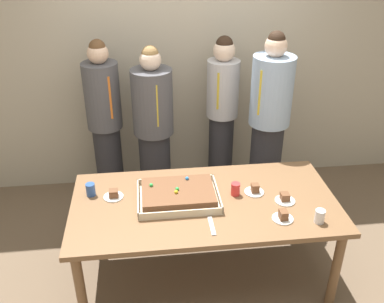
{
  "coord_description": "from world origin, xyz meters",
  "views": [
    {
      "loc": [
        -0.4,
        -2.61,
        2.6
      ],
      "look_at": [
        -0.08,
        0.15,
        1.08
      ],
      "focal_mm": 40.21,
      "sensor_mm": 36.0,
      "label": 1
    }
  ],
  "objects_px": {
    "sheet_cake": "(178,195)",
    "drink_cup_nearest": "(235,189)",
    "plated_slice_far_left": "(255,190)",
    "drink_cup_far_end": "(91,190)",
    "person_green_shirt_behind": "(154,130)",
    "plated_slice_far_right": "(114,195)",
    "plated_slice_near_left": "(283,217)",
    "cake_server_utensil": "(212,226)",
    "person_serving_front": "(105,123)",
    "plated_slice_near_right": "(285,199)",
    "person_striped_tie_right": "(269,124)",
    "drink_cup_middle": "(320,216)",
    "party_table": "(205,209)",
    "person_far_right_suit": "(222,115)"
  },
  "relations": [
    {
      "from": "plated_slice_far_right",
      "to": "plated_slice_far_left",
      "type": "bearing_deg",
      "value": -3.39
    },
    {
      "from": "plated_slice_far_left",
      "to": "drink_cup_far_end",
      "type": "relative_size",
      "value": 1.5
    },
    {
      "from": "person_striped_tie_right",
      "to": "person_far_right_suit",
      "type": "bearing_deg",
      "value": -83.48
    },
    {
      "from": "cake_server_utensil",
      "to": "person_serving_front",
      "type": "distance_m",
      "value": 1.7
    },
    {
      "from": "plated_slice_near_right",
      "to": "person_striped_tie_right",
      "type": "relative_size",
      "value": 0.08
    },
    {
      "from": "sheet_cake",
      "to": "plated_slice_far_left",
      "type": "relative_size",
      "value": 4.05
    },
    {
      "from": "drink_cup_nearest",
      "to": "drink_cup_middle",
      "type": "relative_size",
      "value": 1.0
    },
    {
      "from": "sheet_cake",
      "to": "cake_server_utensil",
      "type": "height_order",
      "value": "sheet_cake"
    },
    {
      "from": "sheet_cake",
      "to": "drink_cup_far_end",
      "type": "xyz_separation_m",
      "value": [
        -0.66,
        0.14,
        0.01
      ]
    },
    {
      "from": "party_table",
      "to": "person_striped_tie_right",
      "type": "xyz_separation_m",
      "value": [
        0.73,
        0.9,
        0.25
      ]
    },
    {
      "from": "plated_slice_far_right",
      "to": "drink_cup_middle",
      "type": "xyz_separation_m",
      "value": [
        1.44,
        -0.47,
        0.03
      ]
    },
    {
      "from": "plated_slice_near_left",
      "to": "drink_cup_nearest",
      "type": "height_order",
      "value": "drink_cup_nearest"
    },
    {
      "from": "drink_cup_middle",
      "to": "party_table",
      "type": "bearing_deg",
      "value": 155.89
    },
    {
      "from": "sheet_cake",
      "to": "drink_cup_nearest",
      "type": "height_order",
      "value": "sheet_cake"
    },
    {
      "from": "plated_slice_far_right",
      "to": "drink_cup_nearest",
      "type": "bearing_deg",
      "value": -4.31
    },
    {
      "from": "plated_slice_far_left",
      "to": "drink_cup_far_end",
      "type": "distance_m",
      "value": 1.26
    },
    {
      "from": "person_striped_tie_right",
      "to": "person_far_right_suit",
      "type": "relative_size",
      "value": 1.07
    },
    {
      "from": "person_green_shirt_behind",
      "to": "cake_server_utensil",
      "type": "bearing_deg",
      "value": 6.23
    },
    {
      "from": "person_green_shirt_behind",
      "to": "person_striped_tie_right",
      "type": "distance_m",
      "value": 1.08
    },
    {
      "from": "person_serving_front",
      "to": "person_striped_tie_right",
      "type": "bearing_deg",
      "value": 51.51
    },
    {
      "from": "cake_server_utensil",
      "to": "plated_slice_near_left",
      "type": "bearing_deg",
      "value": 1.97
    },
    {
      "from": "drink_cup_far_end",
      "to": "person_striped_tie_right",
      "type": "xyz_separation_m",
      "value": [
        1.58,
        0.71,
        0.13
      ]
    },
    {
      "from": "plated_slice_far_left",
      "to": "drink_cup_nearest",
      "type": "bearing_deg",
      "value": -177.76
    },
    {
      "from": "drink_cup_far_end",
      "to": "party_table",
      "type": "bearing_deg",
      "value": -12.23
    },
    {
      "from": "drink_cup_far_end",
      "to": "drink_cup_middle",
      "type": "bearing_deg",
      "value": -18.02
    },
    {
      "from": "plated_slice_far_left",
      "to": "drink_cup_middle",
      "type": "relative_size",
      "value": 1.5
    },
    {
      "from": "plated_slice_near_right",
      "to": "plated_slice_far_left",
      "type": "height_order",
      "value": "plated_slice_far_left"
    },
    {
      "from": "drink_cup_far_end",
      "to": "person_striped_tie_right",
      "type": "distance_m",
      "value": 1.74
    },
    {
      "from": "person_serving_front",
      "to": "person_green_shirt_behind",
      "type": "bearing_deg",
      "value": 46.05
    },
    {
      "from": "drink_cup_nearest",
      "to": "person_green_shirt_behind",
      "type": "height_order",
      "value": "person_green_shirt_behind"
    },
    {
      "from": "sheet_cake",
      "to": "cake_server_utensil",
      "type": "xyz_separation_m",
      "value": [
        0.2,
        -0.34,
        -0.04
      ]
    },
    {
      "from": "plated_slice_near_right",
      "to": "person_green_shirt_behind",
      "type": "height_order",
      "value": "person_green_shirt_behind"
    },
    {
      "from": "drink_cup_nearest",
      "to": "person_serving_front",
      "type": "height_order",
      "value": "person_serving_front"
    },
    {
      "from": "plated_slice_near_right",
      "to": "drink_cup_nearest",
      "type": "height_order",
      "value": "drink_cup_nearest"
    },
    {
      "from": "plated_slice_far_left",
      "to": "plated_slice_far_right",
      "type": "distance_m",
      "value": 1.08
    },
    {
      "from": "party_table",
      "to": "plated_slice_near_right",
      "type": "xyz_separation_m",
      "value": [
        0.6,
        -0.07,
        0.09
      ]
    },
    {
      "from": "plated_slice_near_left",
      "to": "plated_slice_near_right",
      "type": "distance_m",
      "value": 0.23
    },
    {
      "from": "party_table",
      "to": "plated_slice_far_right",
      "type": "relative_size",
      "value": 13.25
    },
    {
      "from": "plated_slice_near_left",
      "to": "drink_cup_nearest",
      "type": "xyz_separation_m",
      "value": [
        -0.27,
        0.34,
        0.03
      ]
    },
    {
      "from": "drink_cup_far_end",
      "to": "plated_slice_near_left",
      "type": "bearing_deg",
      "value": -18.81
    },
    {
      "from": "plated_slice_far_right",
      "to": "person_striped_tie_right",
      "type": "relative_size",
      "value": 0.08
    },
    {
      "from": "plated_slice_far_left",
      "to": "plated_slice_far_right",
      "type": "relative_size",
      "value": 1.0
    },
    {
      "from": "plated_slice_near_right",
      "to": "drink_cup_nearest",
      "type": "relative_size",
      "value": 1.5
    },
    {
      "from": "plated_slice_near_left",
      "to": "drink_cup_far_end",
      "type": "relative_size",
      "value": 1.5
    },
    {
      "from": "drink_cup_middle",
      "to": "person_green_shirt_behind",
      "type": "distance_m",
      "value": 1.77
    },
    {
      "from": "cake_server_utensil",
      "to": "person_far_right_suit",
      "type": "relative_size",
      "value": 0.12
    },
    {
      "from": "person_green_shirt_behind",
      "to": "person_striped_tie_right",
      "type": "height_order",
      "value": "person_striped_tie_right"
    },
    {
      "from": "drink_cup_middle",
      "to": "cake_server_utensil",
      "type": "height_order",
      "value": "drink_cup_middle"
    },
    {
      "from": "person_serving_front",
      "to": "person_green_shirt_behind",
      "type": "relative_size",
      "value": 1.02
    },
    {
      "from": "plated_slice_far_left",
      "to": "cake_server_utensil",
      "type": "relative_size",
      "value": 0.75
    }
  ]
}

